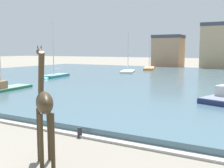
% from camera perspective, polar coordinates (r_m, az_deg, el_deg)
% --- Properties ---
extents(harbor_water, '(81.51, 52.22, 0.43)m').
position_cam_1_polar(harbor_water, '(39.31, 14.00, 0.65)').
color(harbor_water, '#476675').
rests_on(harbor_water, ground).
extents(quay_edge_coping, '(81.51, 0.50, 0.12)m').
position_cam_1_polar(quay_edge_coping, '(15.96, -12.68, -8.93)').
color(quay_edge_coping, '#ADA89E').
rests_on(quay_edge_coping, ground).
extents(giraffe_statue, '(2.21, 2.02, 4.59)m').
position_cam_1_polar(giraffe_statue, '(10.90, -13.58, -4.02)').
color(giraffe_statue, '#382B19').
rests_on(giraffe_statue, ground).
extents(sailboat_teal, '(2.55, 6.20, 8.44)m').
position_cam_1_polar(sailboat_teal, '(41.63, -11.80, 1.36)').
color(sailboat_teal, teal).
rests_on(sailboat_teal, ground).
extents(sailboat_orange, '(4.17, 7.72, 6.63)m').
position_cam_1_polar(sailboat_orange, '(58.70, 7.55, 3.02)').
color(sailboat_orange, orange).
rests_on(sailboat_orange, ground).
extents(sailboat_green, '(3.05, 9.72, 7.34)m').
position_cam_1_polar(sailboat_green, '(29.35, -21.55, -1.18)').
color(sailboat_green, '#236B42').
rests_on(sailboat_green, ground).
extents(sailboat_white, '(4.05, 6.74, 7.28)m').
position_cam_1_polar(sailboat_white, '(50.17, 3.27, 2.38)').
color(sailboat_white, white).
rests_on(sailboat_white, ground).
extents(mooring_bollard, '(0.24, 0.24, 0.50)m').
position_cam_1_polar(mooring_bollard, '(14.46, -6.57, -9.69)').
color(mooring_bollard, '#232326').
rests_on(mooring_bollard, ground).
extents(townhouse_corner_house, '(7.13, 5.47, 8.02)m').
position_cam_1_polar(townhouse_corner_house, '(71.85, 11.29, 6.52)').
color(townhouse_corner_house, tan).
rests_on(townhouse_corner_house, ground).
extents(townhouse_tall_gabled, '(6.72, 6.89, 10.39)m').
position_cam_1_polar(townhouse_tall_gabled, '(68.83, 20.62, 7.19)').
color(townhouse_tall_gabled, tan).
rests_on(townhouse_tall_gabled, ground).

